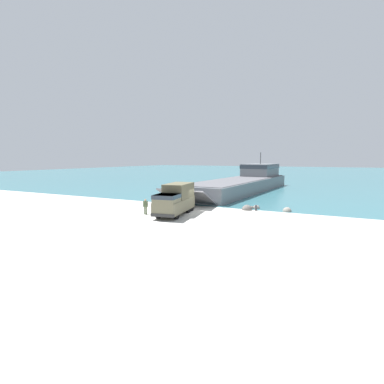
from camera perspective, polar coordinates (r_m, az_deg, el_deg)
The scene contains 11 objects.
ground_plane at distance 33.71m, azimuth 0.96°, elevation -3.67°, with size 240.00×240.00×0.00m, color #B7B5AD.
water_surface at distance 124.51m, azimuth 19.98°, elevation 3.39°, with size 240.00×180.00×0.01m, color #336B75.
landing_craft at distance 56.21m, azimuth 10.10°, elevation 2.04°, with size 9.68×37.63×7.09m.
military_truck at distance 31.56m, azimuth -3.20°, elevation -1.40°, with size 3.41×7.21×3.22m.
soldier_on_ramp at distance 32.03m, azimuth -8.85°, elevation -2.56°, with size 0.47×0.30×1.65m.
moored_boat_a at distance 80.48m, azimuth 14.98°, elevation 2.43°, with size 3.67×5.89×1.61m.
mooring_bollard at distance 34.72m, azimuth 12.09°, elevation -2.91°, with size 0.27×0.27×0.67m.
shoreline_rock_a at distance 36.37m, azimuth 12.15°, elevation -3.06°, with size 0.83×0.83×0.83m, color gray.
shoreline_rock_b at distance 35.08m, azimuth 10.43°, elevation -3.37°, with size 1.18×1.18×1.18m, color #66605B.
shoreline_rock_c at distance 36.24m, azimuth 11.27°, elevation -3.07°, with size 0.58×0.58×0.58m, color #66605B.
shoreline_rock_d at distance 35.12m, azimuth 17.65°, elevation -3.56°, with size 0.98×0.98×0.98m, color gray.
Camera 1 is at (14.34, -29.92, 5.96)m, focal length 28.00 mm.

